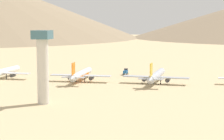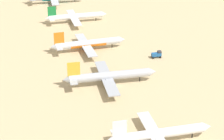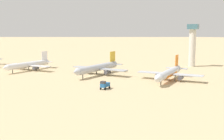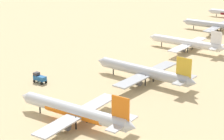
{
  "view_description": "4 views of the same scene",
  "coord_description": "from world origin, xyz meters",
  "px_view_note": "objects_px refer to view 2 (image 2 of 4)",
  "views": [
    {
      "loc": [
        -229.6,
        -19.49,
        34.77
      ],
      "look_at": [
        0.94,
        27.97,
        6.37
      ],
      "focal_mm": 66.46,
      "sensor_mm": 36.0,
      "label": 1
    },
    {
      "loc": [
        -48.35,
        -163.87,
        90.7
      ],
      "look_at": [
        -1.47,
        4.38,
        6.18
      ],
      "focal_mm": 65.92,
      "sensor_mm": 36.0,
      "label": 2
    },
    {
      "loc": [
        137.88,
        85.56,
        26.85
      ],
      "look_at": [
        -6.36,
        9.91,
        3.18
      ],
      "focal_mm": 44.88,
      "sensor_mm": 36.0,
      "label": 3
    },
    {
      "loc": [
        -75.71,
        130.37,
        54.51
      ],
      "look_at": [
        4.41,
        12.45,
        6.39
      ],
      "focal_mm": 65.53,
      "sensor_mm": 36.0,
      "label": 4
    }
  ],
  "objects_px": {
    "parked_jet_2": "(158,134)",
    "service_truck": "(157,54)",
    "parked_jet_3": "(109,76)",
    "parked_jet_5": "(75,17)",
    "parked_jet_4": "(88,44)"
  },
  "relations": [
    {
      "from": "parked_jet_4",
      "to": "service_truck",
      "type": "height_order",
      "value": "parked_jet_4"
    },
    {
      "from": "parked_jet_3",
      "to": "service_truck",
      "type": "distance_m",
      "value": 40.17
    },
    {
      "from": "parked_jet_5",
      "to": "service_truck",
      "type": "relative_size",
      "value": 7.89
    },
    {
      "from": "parked_jet_4",
      "to": "parked_jet_3",
      "type": "bearing_deg",
      "value": -88.96
    },
    {
      "from": "parked_jet_3",
      "to": "service_truck",
      "type": "xyz_separation_m",
      "value": [
        32.98,
        22.82,
        -2.29
      ]
    },
    {
      "from": "parked_jet_2",
      "to": "service_truck",
      "type": "xyz_separation_m",
      "value": [
        27.61,
        72.51,
        -1.86
      ]
    },
    {
      "from": "parked_jet_3",
      "to": "parked_jet_5",
      "type": "xyz_separation_m",
      "value": [
        1.68,
        91.44,
        -0.31
      ]
    },
    {
      "from": "parked_jet_3",
      "to": "parked_jet_5",
      "type": "bearing_deg",
      "value": 88.94
    },
    {
      "from": "parked_jet_2",
      "to": "service_truck",
      "type": "relative_size",
      "value": 7.67
    },
    {
      "from": "parked_jet_2",
      "to": "parked_jet_4",
      "type": "xyz_separation_m",
      "value": [
        -6.15,
        92.35,
        0.19
      ]
    },
    {
      "from": "service_truck",
      "to": "parked_jet_5",
      "type": "bearing_deg",
      "value": 114.52
    },
    {
      "from": "parked_jet_2",
      "to": "parked_jet_3",
      "type": "bearing_deg",
      "value": 96.17
    },
    {
      "from": "parked_jet_2",
      "to": "parked_jet_4",
      "type": "bearing_deg",
      "value": 93.81
    },
    {
      "from": "parked_jet_2",
      "to": "parked_jet_3",
      "type": "distance_m",
      "value": 49.98
    },
    {
      "from": "parked_jet_3",
      "to": "parked_jet_4",
      "type": "relative_size",
      "value": 1.05
    }
  ]
}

